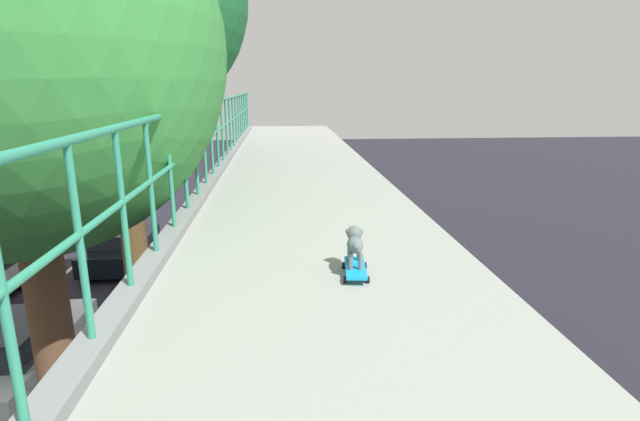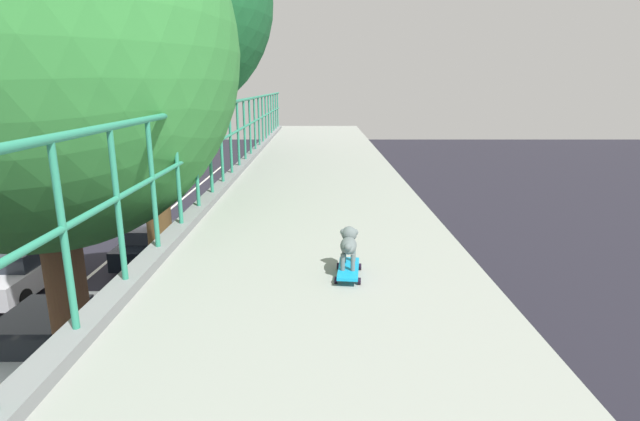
{
  "view_description": "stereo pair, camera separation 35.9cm",
  "coord_description": "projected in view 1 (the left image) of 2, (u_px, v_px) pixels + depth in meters",
  "views": [
    {
      "loc": [
        0.87,
        -0.35,
        6.61
      ],
      "look_at": [
        1.24,
        4.17,
        5.43
      ],
      "focal_mm": 27.19,
      "sensor_mm": 36.0,
      "label": 1
    },
    {
      "loc": [
        1.23,
        -0.36,
        6.61
      ],
      "look_at": [
        1.24,
        4.17,
        5.43
      ],
      "focal_mm": 27.19,
      "sensor_mm": 36.0,
      "label": 2
    }
  ],
  "objects": [
    {
      "name": "roadside_tree_far",
      "position": [
        110.0,
        1.0,
        9.38
      ],
      "size": [
        5.33,
        5.33,
        10.73
      ],
      "color": "brown",
      "rests_on": "ground"
    },
    {
      "name": "car_black_seventh",
      "position": [
        121.0,
        247.0,
        18.36
      ],
      "size": [
        2.01,
        4.33,
        1.39
      ],
      "color": "black",
      "rests_on": "ground"
    },
    {
      "name": "toy_skateboard",
      "position": [
        355.0,
        268.0,
        3.97
      ],
      "size": [
        0.24,
        0.49,
        0.08
      ],
      "color": "#1190C7",
      "rests_on": "overpass_deck"
    },
    {
      "name": "city_bus",
      "position": [
        112.0,
        168.0,
        28.3
      ],
      "size": [
        2.69,
        10.76,
        3.32
      ],
      "color": "white",
      "rests_on": "ground"
    },
    {
      "name": "roadside_tree_mid",
      "position": [
        10.0,
        56.0,
        5.42
      ],
      "size": [
        4.8,
        4.8,
        9.35
      ],
      "color": "brown",
      "rests_on": "ground"
    },
    {
      "name": "car_white_fifth",
      "position": [
        19.0,
        353.0,
        10.9
      ],
      "size": [
        1.94,
        4.46,
        1.62
      ],
      "color": "silver",
      "rests_on": "ground"
    },
    {
      "name": "small_dog",
      "position": [
        355.0,
        242.0,
        3.99
      ],
      "size": [
        0.17,
        0.39,
        0.3
      ],
      "color": "#576464",
      "rests_on": "toy_skateboard"
    }
  ]
}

